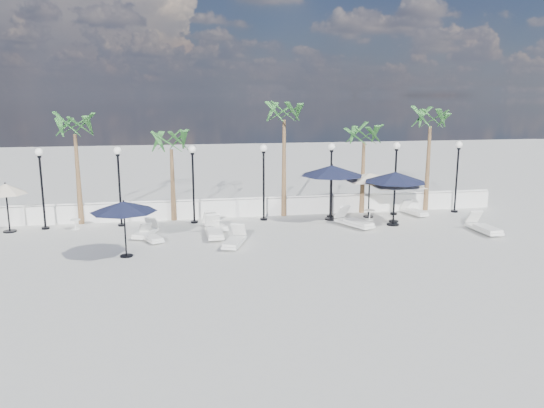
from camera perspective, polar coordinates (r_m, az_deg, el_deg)
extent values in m
plane|color=#B0B0AB|center=(20.80, 2.03, -5.79)|extent=(100.00, 100.00, 0.00)
cube|color=silver|center=(27.83, -1.23, -0.36)|extent=(26.00, 0.30, 0.90)
cube|color=silver|center=(27.73, -1.23, 0.69)|extent=(26.00, 0.12, 0.08)
cylinder|color=black|center=(27.35, -23.17, -2.38)|extent=(0.36, 0.36, 0.10)
cylinder|color=black|center=(27.01, -23.46, 1.12)|extent=(0.10, 0.10, 3.50)
cylinder|color=black|center=(26.79, -23.75, 4.70)|extent=(0.18, 0.18, 0.10)
sphere|color=white|center=(26.76, -23.79, 5.14)|extent=(0.36, 0.36, 0.36)
cylinder|color=black|center=(26.76, -15.86, -2.17)|extent=(0.36, 0.36, 0.10)
cylinder|color=black|center=(26.42, -16.06, 1.41)|extent=(0.10, 0.10, 3.50)
cylinder|color=black|center=(26.19, -16.27, 5.08)|extent=(0.18, 0.18, 0.10)
sphere|color=white|center=(26.17, -16.29, 5.53)|extent=(0.36, 0.36, 0.36)
cylinder|color=black|center=(26.63, -8.35, -1.91)|extent=(0.36, 0.36, 0.10)
cylinder|color=black|center=(26.29, -8.45, 1.69)|extent=(0.10, 0.10, 3.50)
cylinder|color=black|center=(26.05, -8.56, 5.38)|extent=(0.18, 0.18, 0.10)
sphere|color=white|center=(26.03, -8.58, 5.84)|extent=(0.36, 0.36, 0.36)
cylinder|color=black|center=(26.96, -0.89, -1.62)|extent=(0.36, 0.36, 0.10)
cylinder|color=black|center=(26.62, -0.90, 1.94)|extent=(0.10, 0.10, 3.50)
cylinder|color=black|center=(26.39, -0.91, 5.58)|extent=(0.18, 0.18, 0.10)
sphere|color=white|center=(26.36, -0.91, 6.04)|extent=(0.36, 0.36, 0.36)
cylinder|color=black|center=(27.72, 6.27, -1.32)|extent=(0.36, 0.36, 0.10)
cylinder|color=black|center=(27.39, 6.35, 2.15)|extent=(0.10, 0.10, 3.50)
cylinder|color=black|center=(27.17, 6.43, 5.69)|extent=(0.18, 0.18, 0.10)
sphere|color=white|center=(27.15, 6.44, 6.13)|extent=(0.36, 0.36, 0.36)
cylinder|color=black|center=(28.90, 12.94, -1.02)|extent=(0.36, 0.36, 0.10)
cylinder|color=black|center=(28.58, 13.10, 2.31)|extent=(0.10, 0.10, 3.50)
cylinder|color=black|center=(28.36, 13.25, 5.70)|extent=(0.18, 0.18, 0.10)
sphere|color=white|center=(28.35, 13.27, 6.12)|extent=(0.36, 0.36, 0.36)
cylinder|color=black|center=(30.43, 19.02, -0.73)|extent=(0.36, 0.36, 0.10)
cylinder|color=black|center=(30.13, 19.23, 2.43)|extent=(0.10, 0.10, 3.50)
cylinder|color=black|center=(29.92, 19.45, 5.64)|extent=(0.18, 0.18, 0.10)
sphere|color=white|center=(29.91, 19.48, 6.04)|extent=(0.36, 0.36, 0.36)
cone|color=brown|center=(27.41, -20.11, 2.47)|extent=(0.28, 0.28, 4.40)
cone|color=brown|center=(27.06, -10.63, 2.01)|extent=(0.28, 0.28, 3.60)
cone|color=brown|center=(27.50, 1.30, 3.83)|extent=(0.28, 0.28, 5.00)
cone|color=brown|center=(28.74, 9.73, 2.80)|extent=(0.28, 0.28, 3.80)
cone|color=brown|center=(30.14, 16.40, 3.66)|extent=(0.28, 0.28, 4.60)
cube|color=silver|center=(24.45, -13.45, -3.12)|extent=(1.18, 1.81, 0.09)
cube|color=silver|center=(24.22, -13.69, -3.02)|extent=(0.93, 1.28, 0.09)
cube|color=silver|center=(24.98, -12.81, -1.96)|extent=(0.65, 0.58, 0.54)
cube|color=silver|center=(23.86, -6.22, -3.15)|extent=(0.74, 2.10, 0.11)
cube|color=silver|center=(23.56, -6.17, -3.03)|extent=(0.68, 1.42, 0.11)
cube|color=silver|center=(24.58, -6.42, -1.71)|extent=(0.66, 0.51, 0.65)
cube|color=silver|center=(25.20, -6.14, -2.41)|extent=(1.17, 1.89, 0.10)
cube|color=silver|center=(24.96, -5.92, -2.29)|extent=(0.94, 1.33, 0.10)
cube|color=silver|center=(25.76, -6.81, -1.29)|extent=(0.67, 0.59, 0.56)
cube|color=silver|center=(23.64, -12.86, -3.61)|extent=(1.17, 1.71, 0.09)
cube|color=silver|center=(23.42, -12.67, -3.50)|extent=(0.92, 1.21, 0.09)
cube|color=silver|center=(24.16, -13.48, -2.51)|extent=(0.62, 0.56, 0.51)
cube|color=silver|center=(22.36, -4.07, -4.16)|extent=(1.26, 2.00, 0.10)
cube|color=silver|center=(22.09, -4.24, -4.06)|extent=(1.01, 1.41, 0.10)
cube|color=silver|center=(22.98, -3.60, -2.74)|extent=(0.71, 0.63, 0.59)
cube|color=silver|center=(25.81, 8.84, -2.08)|extent=(1.53, 2.22, 0.11)
cube|color=silver|center=(25.59, 9.29, -1.93)|extent=(1.20, 1.58, 0.11)
cube|color=silver|center=(26.33, 7.58, -0.83)|extent=(0.81, 0.73, 0.66)
cube|color=silver|center=(29.02, 15.02, -0.89)|extent=(0.98, 1.82, 0.09)
cube|color=silver|center=(28.82, 15.32, -0.78)|extent=(0.81, 1.27, 0.09)
cube|color=silver|center=(29.48, 14.20, 0.04)|extent=(0.63, 0.53, 0.54)
cube|color=silver|center=(26.31, 21.82, -2.54)|extent=(0.75, 2.09, 0.11)
cube|color=silver|center=(26.06, 22.18, -2.42)|extent=(0.69, 1.42, 0.11)
cube|color=silver|center=(26.90, 20.91, -1.26)|extent=(0.66, 0.51, 0.65)
cylinder|color=silver|center=(26.78, -20.36, -2.53)|extent=(0.37, 0.37, 0.03)
cylinder|color=silver|center=(26.73, -20.40, -2.09)|extent=(0.06, 0.06, 0.45)
cylinder|color=silver|center=(26.68, -20.43, -1.60)|extent=(0.49, 0.49, 0.03)
cylinder|color=silver|center=(24.87, -6.03, -2.90)|extent=(0.45, 0.45, 0.03)
cylinder|color=silver|center=(24.81, -6.04, -2.33)|extent=(0.07, 0.07, 0.54)
cylinder|color=silver|center=(24.75, -6.06, -1.69)|extent=(0.59, 0.59, 0.03)
cylinder|color=silver|center=(27.43, 10.44, -1.66)|extent=(0.40, 0.40, 0.03)
cylinder|color=silver|center=(27.38, 10.46, -1.20)|extent=(0.06, 0.06, 0.48)
cylinder|color=silver|center=(27.33, 10.47, -0.68)|extent=(0.52, 0.52, 0.03)
cylinder|color=black|center=(21.70, -15.38, -5.40)|extent=(0.50, 0.50, 0.05)
cylinder|color=black|center=(21.42, -15.53, -2.69)|extent=(0.06, 0.06, 2.17)
cone|color=black|center=(21.22, -15.67, -0.27)|extent=(2.57, 2.57, 0.40)
sphere|color=black|center=(21.18, -15.70, 0.32)|extent=(0.07, 0.07, 0.07)
cylinder|color=black|center=(27.22, 6.35, -1.60)|extent=(0.64, 0.64, 0.07)
cylinder|color=black|center=(26.95, 6.42, 1.16)|extent=(0.08, 0.08, 2.73)
cone|color=black|center=(26.76, 6.47, 3.61)|extent=(3.19, 3.19, 0.51)
sphere|color=black|center=(26.72, 6.49, 4.21)|extent=(0.09, 0.09, 0.09)
cylinder|color=black|center=(26.57, 12.88, -2.15)|extent=(0.60, 0.60, 0.06)
cylinder|color=black|center=(26.31, 13.00, 0.50)|extent=(0.07, 0.07, 2.57)
cone|color=black|center=(26.12, 13.11, 2.85)|extent=(3.00, 3.00, 0.48)
sphere|color=black|center=(26.09, 13.13, 3.43)|extent=(0.09, 0.09, 0.09)
cylinder|color=black|center=(27.28, 12.93, -1.81)|extent=(0.48, 0.48, 0.06)
cylinder|color=black|center=(27.06, 13.03, 0.34)|extent=(0.07, 0.07, 2.14)
pyramid|color=beige|center=(26.87, 13.14, 2.63)|extent=(4.74, 4.74, 0.33)
cylinder|color=black|center=(28.07, 10.31, -1.32)|extent=(0.53, 0.53, 0.06)
cylinder|color=black|center=(27.84, 10.39, 0.90)|extent=(0.07, 0.07, 2.28)
pyramid|color=beige|center=(27.66, 10.48, 3.27)|extent=(4.95, 4.95, 0.35)
cylinder|color=black|center=(27.45, -26.36, -2.65)|extent=(0.59, 0.59, 0.06)
cylinder|color=black|center=(27.23, -26.56, -0.45)|extent=(0.07, 0.07, 2.22)
cone|color=beige|center=(27.07, -26.73, 1.46)|extent=(1.90, 1.90, 0.48)
sphere|color=black|center=(27.03, -26.79, 2.01)|extent=(0.08, 0.08, 0.08)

